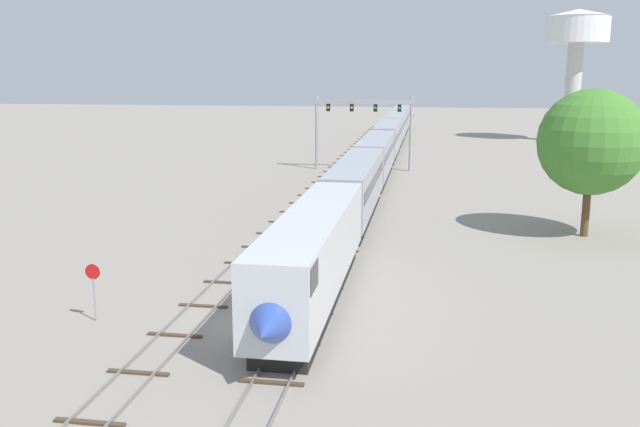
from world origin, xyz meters
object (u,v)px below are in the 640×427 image
signal_gantry (363,117)px  water_tower (577,37)px  stop_sign (94,284)px  passenger_train (383,146)px  trackside_tree_left (591,142)px

signal_gantry → water_tower: (31.65, 39.44, 11.03)m
water_tower → signal_gantry: bearing=-128.7°
signal_gantry → stop_sign: (-7.75, -53.25, -4.57)m
passenger_train → trackside_tree_left: (17.25, -34.25, 4.31)m
trackside_tree_left → water_tower: bearing=80.2°
passenger_train → stop_sign: size_ratio=42.88×
passenger_train → trackside_tree_left: bearing=-63.3°
stop_sign → passenger_train: bearing=79.9°
stop_sign → trackside_tree_left: size_ratio=0.27×
signal_gantry → stop_sign: bearing=-98.3°
stop_sign → trackside_tree_left: 35.36m
signal_gantry → passenger_train: bearing=52.8°
passenger_train → signal_gantry: (-2.25, -2.96, 3.83)m
passenger_train → trackside_tree_left: trackside_tree_left is taller
signal_gantry → water_tower: water_tower is taller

